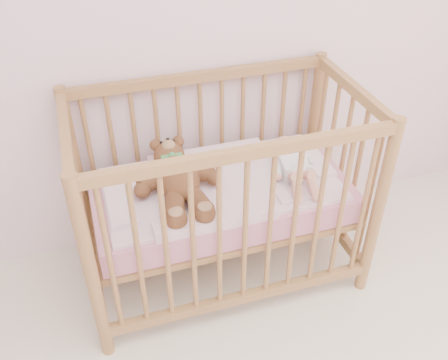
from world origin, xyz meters
name	(u,v)px	position (x,y,z in m)	size (l,w,h in m)	color
crib	(221,194)	(0.00, 1.60, 0.50)	(1.36, 0.76, 1.00)	#9E7D43
mattress	(221,196)	(0.00, 1.60, 0.49)	(1.22, 0.62, 0.13)	pink
blanket	(221,184)	(0.00, 1.60, 0.56)	(1.10, 0.58, 0.06)	#E49DB9
baby	(293,161)	(0.36, 1.58, 0.64)	(0.24, 0.49, 0.12)	white
teddy_bear	(178,180)	(-0.21, 1.58, 0.65)	(0.43, 0.60, 0.17)	brown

